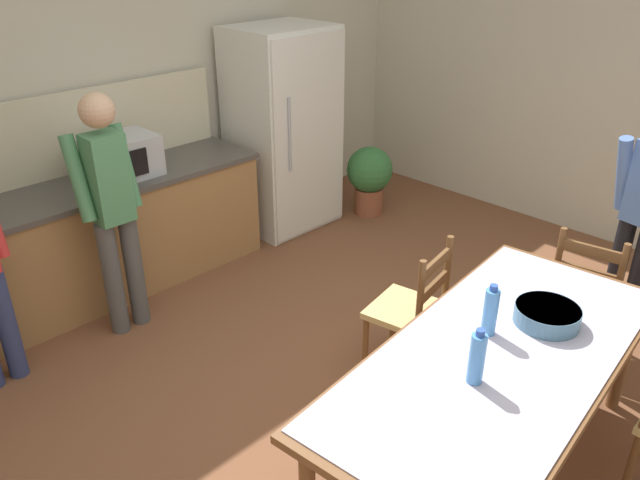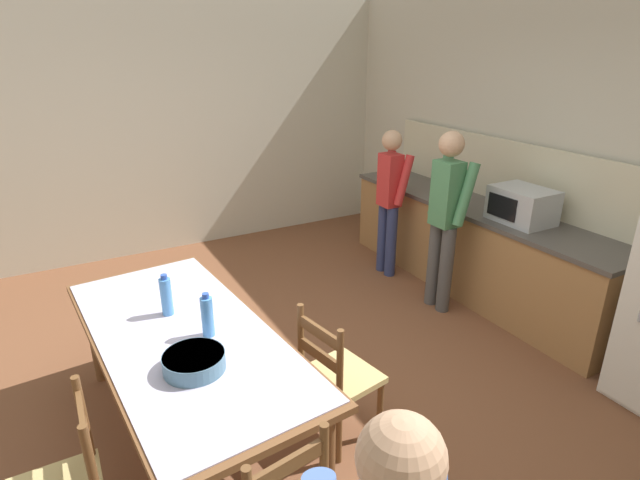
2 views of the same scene
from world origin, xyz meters
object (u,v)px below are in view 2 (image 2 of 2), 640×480
at_px(dining_table, 185,344).
at_px(serving_bowl, 194,361).
at_px(bottle_near_centre, 166,296).
at_px(chair_side_far_right, 336,377).
at_px(person_at_counter, 446,213).
at_px(microwave, 522,205).
at_px(bottle_off_centre, 207,316).
at_px(person_at_sink, 390,196).

height_order(dining_table, serving_bowl, serving_bowl).
xyz_separation_m(bottle_near_centre, chair_side_far_right, (0.67, 0.82, -0.45)).
bearing_deg(person_at_counter, microwave, -35.80).
height_order(dining_table, bottle_near_centre, bottle_near_centre).
relative_size(bottle_near_centre, chair_side_far_right, 0.30).
xyz_separation_m(microwave, serving_bowl, (0.58, -3.05, -0.21)).
height_order(microwave, bottle_near_centre, microwave).
xyz_separation_m(serving_bowl, chair_side_far_right, (0.03, 0.83, -0.38)).
xyz_separation_m(bottle_near_centre, person_at_counter, (-0.32, 2.52, 0.04)).
xyz_separation_m(dining_table, bottle_off_centre, (0.09, 0.13, 0.20)).
bearing_deg(bottle_near_centre, dining_table, 5.25).
xyz_separation_m(bottle_off_centre, person_at_sink, (-1.53, 2.39, -0.03)).
bearing_deg(person_at_sink, bottle_near_centre, -155.24).
bearing_deg(serving_bowl, dining_table, 174.57).
bearing_deg(chair_side_far_right, person_at_counter, -70.00).
distance_m(bottle_near_centre, person_at_counter, 2.54).
height_order(bottle_near_centre, person_at_counter, person_at_counter).
bearing_deg(person_at_counter, chair_side_far_right, -149.89).
relative_size(dining_table, serving_bowl, 6.84).
bearing_deg(bottle_off_centre, dining_table, -127.02).
relative_size(dining_table, bottle_off_centre, 8.10).
distance_m(microwave, serving_bowl, 3.11).
height_order(dining_table, chair_side_far_right, chair_side_far_right).
xyz_separation_m(dining_table, serving_bowl, (0.37, -0.04, 0.13)).
bearing_deg(serving_bowl, person_at_counter, 110.62).
bearing_deg(dining_table, serving_bowl, -5.43).
distance_m(dining_table, person_at_counter, 2.57).
distance_m(person_at_sink, person_at_counter, 0.86).
xyz_separation_m(person_at_sink, person_at_counter, (0.86, -0.02, 0.06)).
bearing_deg(serving_bowl, person_at_sink, 125.33).
distance_m(bottle_off_centre, serving_bowl, 0.33).
height_order(bottle_off_centre, serving_bowl, bottle_off_centre).
relative_size(bottle_near_centre, bottle_off_centre, 1.00).
bearing_deg(dining_table, person_at_sink, 119.68).
bearing_deg(microwave, dining_table, -86.12).
relative_size(bottle_near_centre, person_at_sink, 0.18).
bearing_deg(serving_bowl, microwave, 100.74).
relative_size(bottle_off_centre, person_at_sink, 0.18).
height_order(dining_table, person_at_sink, person_at_sink).
relative_size(bottle_near_centre, person_at_counter, 0.16).
height_order(chair_side_far_right, person_at_sink, person_at_sink).
bearing_deg(bottle_off_centre, microwave, 95.91).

